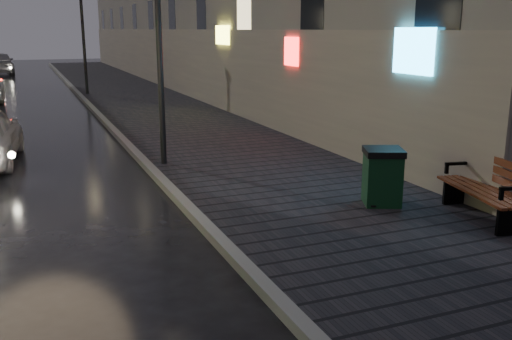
{
  "coord_description": "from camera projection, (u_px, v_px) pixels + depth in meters",
  "views": [
    {
      "loc": [
        -1.08,
        -6.88,
        3.22
      ],
      "look_at": [
        2.54,
        1.96,
        0.85
      ],
      "focal_mm": 40.0,
      "sensor_mm": 36.0,
      "label": 1
    }
  ],
  "objects": [
    {
      "name": "bench",
      "position": [
        489.0,
        189.0,
        9.42
      ],
      "size": [
        1.07,
        2.07,
        1.01
      ],
      "rotation": [
        0.0,
        0.0,
        -0.21
      ],
      "color": "black",
      "rests_on": "sidewalk"
    },
    {
      "name": "sidewalk",
      "position": [
        133.0,
        96.0,
        27.64
      ],
      "size": [
        4.6,
        58.0,
        0.15
      ],
      "primitive_type": "cube",
      "color": "black",
      "rests_on": "ground"
    },
    {
      "name": "curb",
      "position": [
        82.0,
        98.0,
        26.75
      ],
      "size": [
        0.2,
        58.0,
        0.15
      ],
      "primitive_type": "cube",
      "color": "slate",
      "rests_on": "ground"
    },
    {
      "name": "trash_bin",
      "position": [
        382.0,
        176.0,
        10.17
      ],
      "size": [
        0.87,
        0.87,
        1.02
      ],
      "rotation": [
        0.0,
        0.0,
        -0.4
      ],
      "color": "black",
      "rests_on": "sidewalk"
    },
    {
      "name": "lamp_far",
      "position": [
        82.0,
        23.0,
        26.96
      ],
      "size": [
        0.36,
        0.36,
        5.28
      ],
      "color": "black",
      "rests_on": "sidewalk"
    },
    {
      "name": "lamp_near",
      "position": [
        158.0,
        16.0,
        12.59
      ],
      "size": [
        0.36,
        0.36,
        5.28
      ],
      "color": "black",
      "rests_on": "sidewalk"
    },
    {
      "name": "ground",
      "position": [
        132.0,
        285.0,
        7.36
      ],
      "size": [
        120.0,
        120.0,
        0.0
      ],
      "primitive_type": "plane",
      "color": "black",
      "rests_on": "ground"
    }
  ]
}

